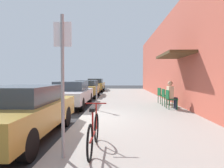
{
  "coord_description": "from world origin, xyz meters",
  "views": [
    {
      "loc": [
        1.4,
        -7.23,
        1.6
      ],
      "look_at": [
        0.97,
        6.96,
        1.09
      ],
      "focal_mm": 32.31,
      "sensor_mm": 36.0,
      "label": 1
    }
  ],
  "objects_px": {
    "parked_car_1": "(71,94)",
    "bicycle_0": "(94,133)",
    "parked_car_0": "(21,111)",
    "street_sign": "(63,75)",
    "parked_car_3": "(96,85)",
    "cafe_chair_1": "(166,96)",
    "parked_car_2": "(87,88)",
    "seated_patron_0": "(171,94)",
    "parking_meter": "(97,93)",
    "cafe_chair_0": "(170,98)",
    "cafe_chair_2": "(161,94)"
  },
  "relations": [
    {
      "from": "parked_car_1",
      "to": "bicycle_0",
      "type": "relative_size",
      "value": 2.57
    },
    {
      "from": "parked_car_0",
      "to": "street_sign",
      "type": "distance_m",
      "value": 2.3
    },
    {
      "from": "bicycle_0",
      "to": "parked_car_3",
      "type": "bearing_deg",
      "value": 96.29
    },
    {
      "from": "cafe_chair_1",
      "to": "parked_car_2",
      "type": "bearing_deg",
      "value": 130.24
    },
    {
      "from": "street_sign",
      "to": "bicycle_0",
      "type": "bearing_deg",
      "value": 36.81
    },
    {
      "from": "parked_car_1",
      "to": "seated_patron_0",
      "type": "relative_size",
      "value": 3.41
    },
    {
      "from": "parked_car_0",
      "to": "seated_patron_0",
      "type": "xyz_separation_m",
      "value": [
        4.95,
        4.22,
        0.1
      ]
    },
    {
      "from": "parked_car_0",
      "to": "seated_patron_0",
      "type": "bearing_deg",
      "value": 40.45
    },
    {
      "from": "seated_patron_0",
      "to": "parking_meter",
      "type": "bearing_deg",
      "value": -172.51
    },
    {
      "from": "bicycle_0",
      "to": "cafe_chair_0",
      "type": "relative_size",
      "value": 1.97
    },
    {
      "from": "street_sign",
      "to": "parking_meter",
      "type": "bearing_deg",
      "value": 89.46
    },
    {
      "from": "parked_car_2",
      "to": "cafe_chair_0",
      "type": "height_order",
      "value": "parked_car_2"
    },
    {
      "from": "parked_car_1",
      "to": "parking_meter",
      "type": "height_order",
      "value": "parking_meter"
    },
    {
      "from": "parking_meter",
      "to": "cafe_chair_2",
      "type": "bearing_deg",
      "value": 34.66
    },
    {
      "from": "parked_car_3",
      "to": "street_sign",
      "type": "height_order",
      "value": "street_sign"
    },
    {
      "from": "parking_meter",
      "to": "cafe_chair_0",
      "type": "xyz_separation_m",
      "value": [
        3.34,
        0.44,
        -0.26
      ]
    },
    {
      "from": "parking_meter",
      "to": "street_sign",
      "type": "distance_m",
      "value": 5.31
    },
    {
      "from": "seated_patron_0",
      "to": "cafe_chair_1",
      "type": "bearing_deg",
      "value": 94.05
    },
    {
      "from": "cafe_chair_0",
      "to": "cafe_chair_2",
      "type": "bearing_deg",
      "value": 89.97
    },
    {
      "from": "street_sign",
      "to": "cafe_chair_2",
      "type": "height_order",
      "value": "street_sign"
    },
    {
      "from": "street_sign",
      "to": "cafe_chair_0",
      "type": "relative_size",
      "value": 2.99
    },
    {
      "from": "parked_car_3",
      "to": "cafe_chair_0",
      "type": "distance_m",
      "value": 13.83
    },
    {
      "from": "cafe_chair_2",
      "to": "parked_car_0",
      "type": "bearing_deg",
      "value": -128.79
    },
    {
      "from": "seated_patron_0",
      "to": "cafe_chair_0",
      "type": "bearing_deg",
      "value": -175.14
    },
    {
      "from": "bicycle_0",
      "to": "cafe_chair_2",
      "type": "xyz_separation_m",
      "value": [
        2.88,
        7.19,
        0.14
      ]
    },
    {
      "from": "cafe_chair_1",
      "to": "cafe_chair_0",
      "type": "bearing_deg",
      "value": -90.0
    },
    {
      "from": "parked_car_1",
      "to": "street_sign",
      "type": "xyz_separation_m",
      "value": [
        1.5,
        -7.04,
        0.93
      ]
    },
    {
      "from": "street_sign",
      "to": "parked_car_3",
      "type": "bearing_deg",
      "value": 94.6
    },
    {
      "from": "parked_car_2",
      "to": "cafe_chair_2",
      "type": "height_order",
      "value": "parked_car_2"
    },
    {
      "from": "parked_car_2",
      "to": "cafe_chair_2",
      "type": "xyz_separation_m",
      "value": [
        4.9,
        -4.76,
        -0.07
      ]
    },
    {
      "from": "parked_car_1",
      "to": "cafe_chair_2",
      "type": "bearing_deg",
      "value": 6.26
    },
    {
      "from": "parked_car_2",
      "to": "parking_meter",
      "type": "xyz_separation_m",
      "value": [
        1.55,
        -7.08,
        0.19
      ]
    },
    {
      "from": "parking_meter",
      "to": "cafe_chair_1",
      "type": "bearing_deg",
      "value": 21.14
    },
    {
      "from": "parked_car_1",
      "to": "cafe_chair_0",
      "type": "distance_m",
      "value": 5.07
    },
    {
      "from": "bicycle_0",
      "to": "seated_patron_0",
      "type": "bearing_deg",
      "value": 61.08
    },
    {
      "from": "bicycle_0",
      "to": "street_sign",
      "type": "bearing_deg",
      "value": -143.19
    },
    {
      "from": "parked_car_2",
      "to": "street_sign",
      "type": "relative_size",
      "value": 1.69
    },
    {
      "from": "seated_patron_0",
      "to": "parked_car_2",
      "type": "bearing_deg",
      "value": 126.77
    },
    {
      "from": "cafe_chair_2",
      "to": "bicycle_0",
      "type": "bearing_deg",
      "value": -111.85
    },
    {
      "from": "parked_car_1",
      "to": "seated_patron_0",
      "type": "bearing_deg",
      "value": -15.01
    },
    {
      "from": "bicycle_0",
      "to": "cafe_chair_1",
      "type": "distance_m",
      "value": 6.81
    },
    {
      "from": "street_sign",
      "to": "seated_patron_0",
      "type": "relative_size",
      "value": 2.02
    },
    {
      "from": "parked_car_0",
      "to": "cafe_chair_1",
      "type": "xyz_separation_m",
      "value": [
        4.89,
        5.07,
        -0.09
      ]
    },
    {
      "from": "parked_car_0",
      "to": "street_sign",
      "type": "xyz_separation_m",
      "value": [
        1.5,
        -1.48,
        0.93
      ]
    },
    {
      "from": "parked_car_3",
      "to": "parked_car_2",
      "type": "bearing_deg",
      "value": -90.0
    },
    {
      "from": "bicycle_0",
      "to": "cafe_chair_2",
      "type": "bearing_deg",
      "value": 68.15
    },
    {
      "from": "parked_car_1",
      "to": "cafe_chair_1",
      "type": "distance_m",
      "value": 4.92
    },
    {
      "from": "cafe_chair_0",
      "to": "cafe_chair_1",
      "type": "relative_size",
      "value": 1.0
    },
    {
      "from": "bicycle_0",
      "to": "cafe_chair_0",
      "type": "height_order",
      "value": "bicycle_0"
    },
    {
      "from": "bicycle_0",
      "to": "parked_car_1",
      "type": "bearing_deg",
      "value": 106.83
    }
  ]
}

